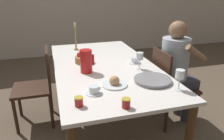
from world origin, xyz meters
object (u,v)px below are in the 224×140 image
(teacup_across, at_px, (135,61))
(teacup_near_person, at_px, (94,90))
(wine_glass_water, at_px, (140,57))
(jam_jar_red, at_px, (79,101))
(chair_person_side, at_px, (170,85))
(serving_tray, at_px, (153,80))
(wine_glass_juice, at_px, (180,75))
(red_pitcher, at_px, (86,61))
(person_seated, at_px, (177,65))
(candlestick_tall, at_px, (76,39))
(jam_jar_amber, at_px, (126,103))
(fruit_bowl, at_px, (84,59))
(chair_opposite, at_px, (38,85))
(bread_plate, at_px, (114,83))

(teacup_across, bearing_deg, teacup_near_person, -134.44)
(wine_glass_water, relative_size, jam_jar_red, 2.49)
(chair_person_side, relative_size, serving_tray, 2.67)
(wine_glass_juice, relative_size, teacup_near_person, 1.32)
(red_pitcher, bearing_deg, serving_tray, -36.55)
(wine_glass_water, xyz_separation_m, teacup_across, (0.02, 0.18, -0.10))
(wine_glass_juice, height_order, serving_tray, wine_glass_juice)
(person_seated, bearing_deg, red_pitcher, -89.34)
(serving_tray, bearing_deg, wine_glass_water, 88.03)
(jam_jar_red, height_order, candlestick_tall, candlestick_tall)
(chair_person_side, height_order, teacup_near_person, chair_person_side)
(chair_person_side, xyz_separation_m, person_seated, (0.08, 0.03, 0.22))
(chair_person_side, xyz_separation_m, red_pitcher, (-0.93, 0.02, 0.37))
(wine_glass_water, relative_size, teacup_near_person, 1.32)
(chair_person_side, height_order, wine_glass_juice, wine_glass_juice)
(person_seated, distance_m, jam_jar_red, 1.33)
(person_seated, height_order, candlestick_tall, person_seated)
(serving_tray, bearing_deg, jam_jar_red, -160.65)
(red_pitcher, relative_size, candlestick_tall, 0.63)
(jam_jar_amber, height_order, jam_jar_red, same)
(teacup_across, xyz_separation_m, fruit_bowl, (-0.53, 0.17, 0.02))
(chair_opposite, bearing_deg, red_pitcher, -129.71)
(fruit_bowl, bearing_deg, chair_person_side, -19.03)
(chair_opposite, distance_m, red_pitcher, 0.73)
(teacup_across, xyz_separation_m, candlestick_tall, (-0.54, 0.71, 0.11))
(wine_glass_juice, bearing_deg, serving_tray, 122.47)
(teacup_across, distance_m, fruit_bowl, 0.56)
(teacup_near_person, relative_size, fruit_bowl, 0.67)
(serving_tray, height_order, jam_jar_red, jam_jar_red)
(wine_glass_water, bearing_deg, bread_plate, -138.94)
(person_seated, xyz_separation_m, serving_tray, (-0.49, -0.40, 0.04))
(chair_person_side, distance_m, teacup_near_person, 1.08)
(jam_jar_red, distance_m, candlestick_tall, 1.46)
(chair_opposite, relative_size, jam_jar_amber, 12.72)
(jam_jar_amber, bearing_deg, wine_glass_water, 60.54)
(teacup_near_person, distance_m, fruit_bowl, 0.76)
(serving_tray, distance_m, fruit_bowl, 0.84)
(teacup_across, bearing_deg, wine_glass_water, -97.43)
(chair_person_side, xyz_separation_m, jam_jar_amber, (-0.78, -0.72, 0.29))
(chair_person_side, bearing_deg, wine_glass_juice, -26.01)
(wine_glass_juice, height_order, candlestick_tall, candlestick_tall)
(jam_jar_amber, bearing_deg, teacup_across, 64.60)
(bread_plate, bearing_deg, candlestick_tall, 97.92)
(jam_jar_amber, distance_m, jam_jar_red, 0.33)
(jam_jar_amber, bearing_deg, fruit_bowl, 96.82)
(serving_tray, bearing_deg, person_seated, 38.72)
(teacup_across, height_order, bread_plate, bread_plate)
(chair_opposite, distance_m, person_seated, 1.57)
(teacup_near_person, bearing_deg, chair_person_side, 25.28)
(chair_opposite, bearing_deg, teacup_near_person, -151.82)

